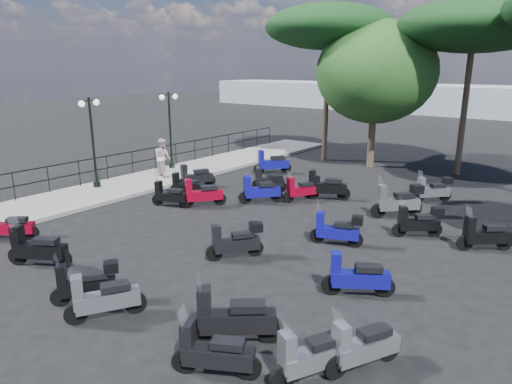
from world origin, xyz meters
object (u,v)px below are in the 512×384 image
Objects in this scene: scooter_22 at (418,222)px; scooter_25 at (311,357)px; scooter_10 at (268,181)px; scooter_1 at (9,227)px; lamp_post_1 at (92,137)px; scooter_14 at (103,299)px; scooter_8 at (87,284)px; scooter_16 at (262,190)px; scooter_5 at (272,163)px; scooter_28 at (485,235)px; pedestrian_far at (163,157)px; scooter_4 at (195,177)px; scooter_20 at (233,319)px; pine_2 at (329,27)px; scooter_15 at (236,242)px; scooter_31 at (362,347)px; scooter_29 at (398,201)px; scooter_17 at (326,187)px; scooter_2 at (37,249)px; broadleaf_tree at (376,72)px; pine_0 at (474,26)px; lamp_post_2 at (170,125)px; scooter_11 at (302,189)px; scooter_27 at (357,277)px; scooter_30 at (186,186)px; scooter_9 at (170,196)px; scooter_23 at (433,190)px; scooter_3 at (202,194)px; scooter_26 at (214,354)px.

scooter_22 is 0.87× the size of scooter_25.
scooter_1 is at bearing 144.39° from scooter_10.
scooter_14 is at bearing -48.48° from lamp_post_1.
scooter_1 reaches higher than scooter_8.
scooter_5 is at bearing -19.30° from scooter_16.
scooter_25 is 7.90m from scooter_28.
scooter_10 is (5.07, 1.35, -0.60)m from pedestrian_far.
scooter_20 is at bearing 164.31° from scooter_4.
pedestrian_far is 10.99m from pine_2.
pedestrian_far is at bearing 5.66° from scooter_15.
scooter_31 is at bearing -128.91° from scooter_8.
scooter_17 is at bearing 36.65° from scooter_29.
scooter_2 is at bearing 30.20° from scooter_25.
scooter_2 is 1.20× the size of scooter_8.
scooter_28 is 12.06m from broadleaf_tree.
scooter_16 is 10.27m from scooter_25.
pine_0 reaches higher than scooter_10.
scooter_5 is 1.01× the size of scooter_31.
scooter_15 is (5.15, -8.81, -0.03)m from scooter_5.
pine_0 reaches higher than lamp_post_2.
lamp_post_2 reaches higher than scooter_16.
scooter_5 is (3.37, 3.93, -0.51)m from pedestrian_far.
scooter_27 reaches higher than scooter_11.
scooter_30 is 11.87m from pine_2.
scooter_14 is at bearing -128.09° from scooter_2.
scooter_2 reaches higher than scooter_25.
scooter_5 is 1.03× the size of scooter_9.
scooter_8 is 0.99× the size of scooter_28.
scooter_3 is at bearing 83.68° from scooter_23.
scooter_22 is at bearing -95.20° from scooter_9.
lamp_post_2 is at bearing -49.48° from pedestrian_far.
lamp_post_1 is 2.54× the size of scooter_27.
scooter_20 is at bearing 164.90° from scooter_15.
pedestrian_far is 1.20× the size of scooter_3.
scooter_8 is 10.52m from scooter_29.
scooter_20 is at bearing -74.36° from broadleaf_tree.
scooter_1 is 10.28m from scooter_27.
scooter_30 is at bearing 58.12° from scooter_22.
scooter_10 is 6.51m from scooter_23.
scooter_26 is at bearing -66.05° from pine_2.
scooter_16 reaches higher than scooter_4.
scooter_4 is at bearing -3.00° from scooter_3.
scooter_15 is at bearing 7.00° from scooter_26.
pedestrian_far is 5.95m from scooter_16.
scooter_25 is 11.74m from scooter_30.
pedestrian_far is at bearing 14.45° from scooter_20.
scooter_27 is (5.07, -5.72, -0.01)m from scooter_11.
scooter_4 is 1.11× the size of scooter_11.
scooter_10 is at bearing -59.21° from scooter_30.
scooter_8 is 0.89× the size of scooter_10.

